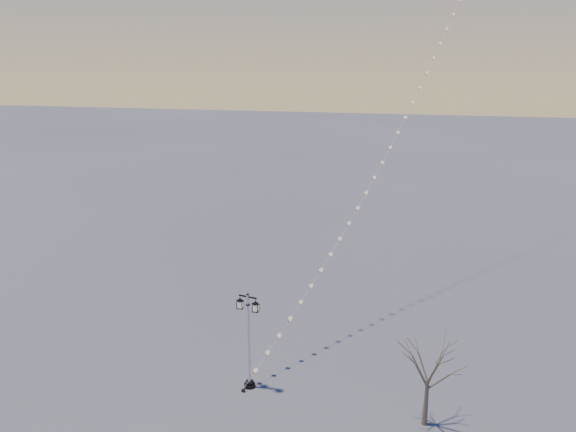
% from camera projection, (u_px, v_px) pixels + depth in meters
% --- Properties ---
extents(ground, '(300.00, 300.00, 0.00)m').
position_uv_depth(ground, '(240.00, 394.00, 26.83)').
color(ground, '#505050').
rests_on(ground, ground).
extents(street_lamp, '(1.28, 0.61, 5.12)m').
position_uv_depth(street_lamp, '(249.00, 336.00, 26.70)').
color(street_lamp, black).
rests_on(street_lamp, ground).
extents(bare_tree, '(2.50, 2.50, 4.15)m').
position_uv_depth(bare_tree, '(429.00, 368.00, 23.86)').
color(bare_tree, brown).
rests_on(bare_tree, ground).
extents(kite_train, '(14.24, 30.66, 31.09)m').
position_uv_depth(kite_train, '(411.00, 67.00, 35.26)').
color(kite_train, black).
rests_on(kite_train, ground).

